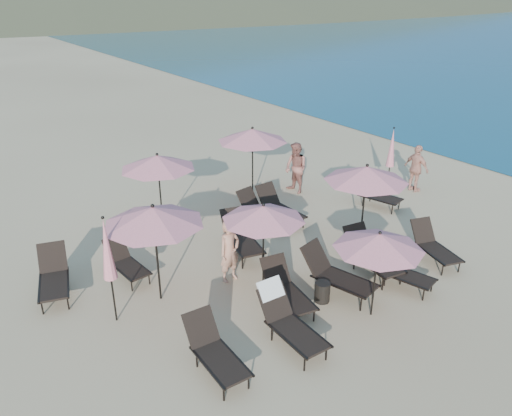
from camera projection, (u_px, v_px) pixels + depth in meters
ground at (373, 291)px, 11.71m from camera, size 800.00×800.00×0.00m
lounger_0 at (215, 351)px, 9.16m from camera, size 0.65×1.63×0.93m
lounger_1 at (287, 319)px, 9.90m from camera, size 0.67×1.76×1.09m
lounger_2 at (286, 289)px, 11.02m from camera, size 0.85×1.71×0.94m
lounger_3 at (336, 274)px, 11.51m from camera, size 1.13×1.92×1.04m
lounger_4 at (371, 255)px, 12.35m from camera, size 0.88×1.82×1.01m
lounger_5 at (434, 245)px, 12.90m from camera, size 1.02×1.69×0.91m
lounger_6 at (53, 276)px, 11.48m from camera, size 1.05×1.80×0.98m
lounger_7 at (126, 262)px, 12.18m from camera, size 0.72×1.53×0.85m
lounger_8 at (241, 236)px, 13.26m from camera, size 1.02×1.85×1.01m
lounger_9 at (261, 211)px, 14.82m from camera, size 0.97×1.78×0.97m
lounger_10 at (279, 207)px, 15.05m from camera, size 0.73×1.76×1.00m
lounger_11 at (374, 193)px, 16.12m from camera, size 1.06×1.75×0.94m
lounger_12 at (396, 267)px, 11.83m from camera, size 0.98×1.68×0.99m
umbrella_open_0 at (153, 216)px, 10.60m from camera, size 2.20×2.20×2.37m
umbrella_open_1 at (264, 213)px, 11.31m from camera, size 1.94×1.94×2.09m
umbrella_open_2 at (366, 174)px, 12.93m from camera, size 2.21×2.21×2.38m
umbrella_open_3 at (158, 162)px, 14.02m from camera, size 2.14×2.14×2.30m
umbrella_open_4 at (252, 135)px, 16.06m from camera, size 2.28×2.28×2.46m
umbrella_open_5 at (379, 242)px, 10.16m from camera, size 1.89×1.89×2.03m
umbrella_closed_0 at (392, 148)px, 16.56m from camera, size 0.28×0.28×2.36m
umbrella_closed_1 at (107, 250)px, 10.01m from camera, size 0.29×0.29×2.46m
side_table_0 at (322, 292)px, 11.27m from camera, size 0.35×0.35×0.48m
side_table_1 at (408, 253)px, 12.97m from camera, size 0.37×0.37×0.43m
beachgoer_a at (230, 251)px, 11.88m from camera, size 0.60×0.43×1.55m
beachgoer_b at (296, 168)px, 17.01m from camera, size 0.69×0.87×1.76m
beachgoer_c at (416, 168)px, 17.15m from camera, size 0.40×0.97×1.65m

